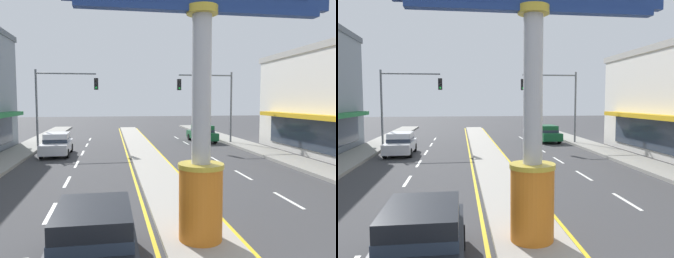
# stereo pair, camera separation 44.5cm
# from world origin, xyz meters

# --- Properties ---
(median_strip) EXTENTS (2.00, 52.00, 0.14)m
(median_strip) POSITION_xyz_m (0.00, 18.00, 0.07)
(median_strip) COLOR #A39E93
(median_strip) RESTS_ON ground
(sidewalk_right) EXTENTS (2.25, 60.00, 0.18)m
(sidewalk_right) POSITION_xyz_m (8.73, 16.00, 0.09)
(sidewalk_right) COLOR gray
(sidewalk_right) RESTS_ON ground
(lane_markings) EXTENTS (8.74, 52.00, 0.01)m
(lane_markings) POSITION_xyz_m (-0.00, 16.65, 0.00)
(lane_markings) COLOR silver
(lane_markings) RESTS_ON ground
(district_sign) EXTENTS (6.73, 1.18, 7.25)m
(district_sign) POSITION_xyz_m (0.00, 5.95, 3.97)
(district_sign) COLOR orange
(district_sign) RESTS_ON median_strip
(traffic_light_left_side) EXTENTS (4.86, 0.46, 6.20)m
(traffic_light_left_side) POSITION_xyz_m (-6.24, 25.49, 4.25)
(traffic_light_left_side) COLOR slate
(traffic_light_left_side) RESTS_ON ground
(traffic_light_right_side) EXTENTS (4.86, 0.46, 6.20)m
(traffic_light_right_side) POSITION_xyz_m (6.24, 25.46, 4.25)
(traffic_light_right_side) COLOR slate
(traffic_light_right_side) RESTS_ON ground
(sedan_near_right_lane) EXTENTS (1.85, 4.30, 1.53)m
(sedan_near_right_lane) POSITION_xyz_m (-2.65, 4.63, 0.79)
(sedan_near_right_lane) COLOR black
(sedan_near_right_lane) RESTS_ON ground
(sedan_far_right_lane) EXTENTS (1.98, 4.37, 1.53)m
(sedan_far_right_lane) POSITION_xyz_m (5.95, 27.40, 0.79)
(sedan_far_right_lane) COLOR #14562D
(sedan_far_right_lane) RESTS_ON ground
(sedan_near_left_lane) EXTENTS (1.89, 4.33, 1.53)m
(sedan_near_left_lane) POSITION_xyz_m (-5.95, 21.69, 0.79)
(sedan_near_left_lane) COLOR silver
(sedan_near_left_lane) RESTS_ON ground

